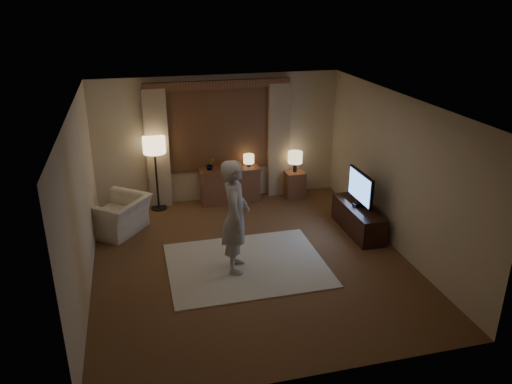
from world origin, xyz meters
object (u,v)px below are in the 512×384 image
object	(u,v)px
sideboard	(230,186)
person	(235,216)
armchair	(118,216)
side_table	(294,184)
tv_stand	(358,219)

from	to	relation	value
sideboard	person	size ratio (longest dim) A/B	0.66
armchair	side_table	size ratio (longest dim) A/B	1.81
side_table	person	distance (m)	3.31
sideboard	person	distance (m)	2.82
sideboard	tv_stand	bearing A→B (deg)	-44.47
side_table	person	world-z (taller)	person
sideboard	side_table	size ratio (longest dim) A/B	2.14
sideboard	armchair	distance (m)	2.43
sideboard	armchair	world-z (taller)	sideboard
side_table	tv_stand	world-z (taller)	side_table
sideboard	side_table	bearing A→B (deg)	-2.06
tv_stand	person	size ratio (longest dim) A/B	0.78
sideboard	side_table	xyz separation A→B (m)	(1.39, -0.05, -0.07)
armchair	person	size ratio (longest dim) A/B	0.56
armchair	tv_stand	distance (m)	4.37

